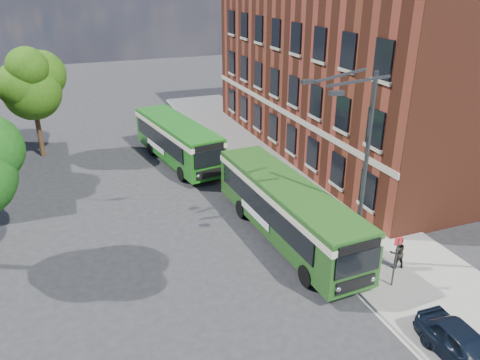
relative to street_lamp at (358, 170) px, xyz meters
name	(u,v)px	position (x,y,z in m)	size (l,w,h in m)	color
ground	(237,263)	(-4.84, 2.00, -4.79)	(120.00, 120.00, 0.00)	#252527
pavement	(292,178)	(2.16, 10.00, -4.72)	(6.00, 48.00, 0.15)	gray
kerb_line	(250,185)	(-0.89, 10.00, -4.79)	(0.12, 48.00, 0.01)	beige
brick_office	(357,57)	(9.16, 14.00, 2.18)	(12.10, 26.00, 14.20)	maroon
street_lamp	(358,170)	(0.00, 0.00, 0.00)	(2.96, 2.38, 9.00)	#343639
bus_stop_sign	(396,258)	(0.76, -2.20, -3.28)	(0.35, 0.08, 2.52)	#343639
bus_front	(287,206)	(-1.64, 3.30, -2.96)	(3.14, 11.83, 3.02)	#22501A
bus_rear	(177,138)	(-4.17, 15.74, -2.96)	(4.20, 10.54, 3.02)	#1B6317
parked_car	(464,348)	(0.20, -6.71, -3.99)	(1.53, 3.81, 1.30)	black
pedestrian_a	(357,252)	(0.06, -0.46, -3.82)	(0.60, 0.40, 1.65)	black
pedestrian_b	(397,252)	(1.79, -1.12, -3.86)	(0.76, 0.59, 1.56)	black
tree_right	(31,83)	(-13.29, 20.65, 0.71)	(4.80, 4.57, 8.11)	#3C2415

